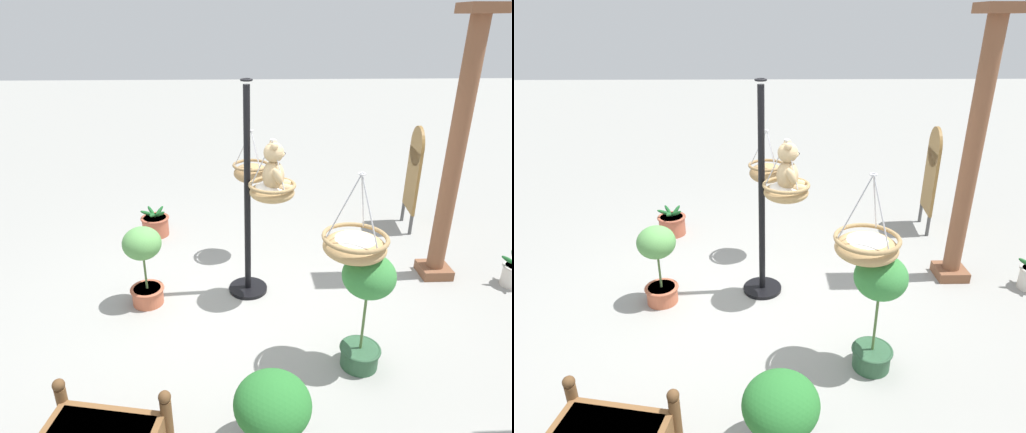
% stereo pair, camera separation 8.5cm
% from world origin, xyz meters
% --- Properties ---
extents(ground_plane, '(40.00, 40.00, 0.00)m').
position_xyz_m(ground_plane, '(0.00, 0.00, 0.00)').
color(ground_plane, gray).
extents(display_pole_central, '(0.44, 0.44, 2.37)m').
position_xyz_m(display_pole_central, '(-0.19, 0.03, 0.73)').
color(display_pole_central, black).
rests_on(display_pole_central, ground).
extents(hanging_basket_with_teddy, '(0.49, 0.49, 0.64)m').
position_xyz_m(hanging_basket_with_teddy, '(-0.04, 0.28, 1.29)').
color(hanging_basket_with_teddy, tan).
extents(teddy_bear, '(0.36, 0.32, 0.52)m').
position_xyz_m(teddy_bear, '(-0.04, 0.30, 1.51)').
color(teddy_bear, tan).
extents(hanging_basket_left_high, '(0.46, 0.46, 0.65)m').
position_xyz_m(hanging_basket_left_high, '(-1.04, 0.09, 1.16)').
color(hanging_basket_left_high, '#A37F51').
extents(hanging_basket_right_low, '(0.54, 0.54, 0.73)m').
position_xyz_m(hanging_basket_right_low, '(1.03, 0.87, 1.20)').
color(hanging_basket_right_low, tan).
extents(greenhouse_pillar_right, '(0.38, 0.38, 3.04)m').
position_xyz_m(greenhouse_pillar_right, '(-0.45, 2.32, 1.47)').
color(greenhouse_pillar_right, brown).
rests_on(greenhouse_pillar_right, ground).
extents(potted_plant_flowering_red, '(0.45, 0.45, 1.13)m').
position_xyz_m(potted_plant_flowering_red, '(1.08, 1.00, 0.72)').
color(potted_plant_flowering_red, '#2D5638').
rests_on(potted_plant_flowering_red, ground).
extents(potted_plant_tall_leafy, '(0.41, 0.41, 0.92)m').
position_xyz_m(potted_plant_tall_leafy, '(0.02, -1.09, 0.54)').
color(potted_plant_tall_leafy, '#BC6042').
rests_on(potted_plant_tall_leafy, ground).
extents(potted_plant_bushy_green, '(0.55, 0.55, 0.64)m').
position_xyz_m(potted_plant_bushy_green, '(1.91, 0.15, 0.36)').
color(potted_plant_bushy_green, '#4C4C51').
rests_on(potted_plant_bushy_green, ground).
extents(potted_plant_small_succulent, '(0.41, 0.41, 0.42)m').
position_xyz_m(potted_plant_small_succulent, '(-1.70, -1.28, 0.17)').
color(potted_plant_small_succulent, '#AD563D').
rests_on(potted_plant_small_succulent, ground).
extents(display_sign_board, '(0.57, 0.10, 1.54)m').
position_xyz_m(display_sign_board, '(-1.81, 2.45, 0.91)').
color(display_sign_board, olive).
rests_on(display_sign_board, ground).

